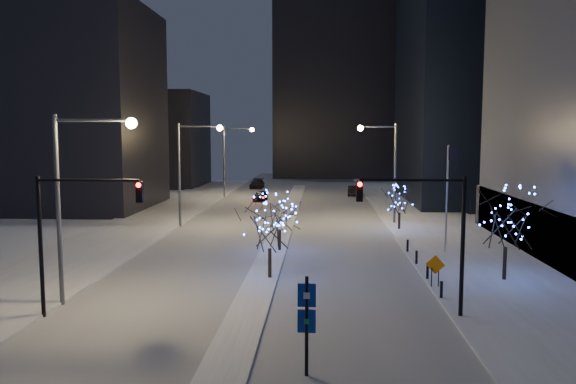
# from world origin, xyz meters

# --- Properties ---
(ground) EXTENTS (160.00, 160.00, 0.00)m
(ground) POSITION_xyz_m (0.00, 0.00, 0.00)
(ground) COLOR white
(ground) RESTS_ON ground
(road) EXTENTS (20.00, 130.00, 0.02)m
(road) POSITION_xyz_m (0.00, 35.00, 0.01)
(road) COLOR #A2A7B1
(road) RESTS_ON ground
(median) EXTENTS (2.00, 80.00, 0.15)m
(median) POSITION_xyz_m (0.00, 30.00, 0.07)
(median) COLOR white
(median) RESTS_ON ground
(east_sidewalk) EXTENTS (10.00, 90.00, 0.15)m
(east_sidewalk) POSITION_xyz_m (15.00, 20.00, 0.07)
(east_sidewalk) COLOR white
(east_sidewalk) RESTS_ON ground
(west_sidewalk) EXTENTS (8.00, 90.00, 0.15)m
(west_sidewalk) POSITION_xyz_m (-14.00, 20.00, 0.07)
(west_sidewalk) COLOR white
(west_sidewalk) RESTS_ON ground
(filler_west_near) EXTENTS (22.00, 18.00, 24.00)m
(filler_west_near) POSITION_xyz_m (-28.00, 40.00, 12.00)
(filler_west_near) COLOR black
(filler_west_near) RESTS_ON ground
(filler_west_far) EXTENTS (18.00, 16.00, 16.00)m
(filler_west_far) POSITION_xyz_m (-26.00, 70.00, 8.00)
(filler_west_far) COLOR black
(filler_west_far) RESTS_ON ground
(horizon_block) EXTENTS (24.00, 14.00, 42.00)m
(horizon_block) POSITION_xyz_m (6.00, 92.00, 21.00)
(horizon_block) COLOR black
(horizon_block) RESTS_ON ground
(street_lamp_w_near) EXTENTS (4.40, 0.56, 10.00)m
(street_lamp_w_near) POSITION_xyz_m (-8.94, 2.00, 6.50)
(street_lamp_w_near) COLOR #595E66
(street_lamp_w_near) RESTS_ON ground
(street_lamp_w_mid) EXTENTS (4.40, 0.56, 10.00)m
(street_lamp_w_mid) POSITION_xyz_m (-8.94, 27.00, 6.50)
(street_lamp_w_mid) COLOR #595E66
(street_lamp_w_mid) RESTS_ON ground
(street_lamp_w_far) EXTENTS (4.40, 0.56, 10.00)m
(street_lamp_w_far) POSITION_xyz_m (-8.94, 52.00, 6.50)
(street_lamp_w_far) COLOR #595E66
(street_lamp_w_far) RESTS_ON ground
(street_lamp_east) EXTENTS (3.90, 0.56, 10.00)m
(street_lamp_east) POSITION_xyz_m (10.08, 30.00, 6.45)
(street_lamp_east) COLOR #595E66
(street_lamp_east) RESTS_ON ground
(traffic_signal_west) EXTENTS (5.26, 0.43, 7.00)m
(traffic_signal_west) POSITION_xyz_m (-8.44, -0.00, 4.76)
(traffic_signal_west) COLOR black
(traffic_signal_west) RESTS_ON ground
(traffic_signal_east) EXTENTS (5.26, 0.43, 7.00)m
(traffic_signal_east) POSITION_xyz_m (8.94, 1.00, 4.76)
(traffic_signal_east) COLOR black
(traffic_signal_east) RESTS_ON ground
(flagpoles) EXTENTS (1.35, 2.60, 8.00)m
(flagpoles) POSITION_xyz_m (13.37, 17.25, 4.80)
(flagpoles) COLOR silver
(flagpoles) RESTS_ON east_sidewalk
(bollards) EXTENTS (0.16, 12.16, 0.90)m
(bollards) POSITION_xyz_m (10.20, 10.00, 0.60)
(bollards) COLOR black
(bollards) RESTS_ON east_sidewalk
(car_near) EXTENTS (1.85, 4.06, 1.35)m
(car_near) POSITION_xyz_m (-4.48, 48.21, 0.68)
(car_near) COLOR black
(car_near) RESTS_ON ground
(car_mid) EXTENTS (1.89, 4.49, 1.44)m
(car_mid) POSITION_xyz_m (8.40, 55.68, 0.72)
(car_mid) COLOR black
(car_mid) RESTS_ON ground
(car_far) EXTENTS (2.11, 5.16, 1.50)m
(car_far) POSITION_xyz_m (-6.90, 65.70, 0.75)
(car_far) COLOR black
(car_far) RESTS_ON ground
(holiday_tree_median_near) EXTENTS (5.07, 5.07, 5.15)m
(holiday_tree_median_near) POSITION_xyz_m (0.50, 7.78, 3.48)
(holiday_tree_median_near) COLOR black
(holiday_tree_median_near) RESTS_ON median
(holiday_tree_median_far) EXTENTS (4.36, 4.36, 4.37)m
(holiday_tree_median_far) POSITION_xyz_m (0.50, 16.06, 2.99)
(holiday_tree_median_far) COLOR black
(holiday_tree_median_far) RESTS_ON median
(holiday_tree_plaza_near) EXTENTS (4.96, 4.96, 5.63)m
(holiday_tree_plaza_near) POSITION_xyz_m (14.87, 8.16, 3.79)
(holiday_tree_plaza_near) COLOR black
(holiday_tree_plaza_near) RESTS_ON east_sidewalk
(holiday_tree_plaza_far) EXTENTS (3.98, 3.98, 4.12)m
(holiday_tree_plaza_far) POSITION_xyz_m (10.97, 26.24, 2.85)
(holiday_tree_plaza_far) COLOR black
(holiday_tree_plaza_far) RESTS_ON east_sidewalk
(wayfinding_sign) EXTENTS (0.68, 0.13, 3.81)m
(wayfinding_sign) POSITION_xyz_m (3.14, -6.00, 2.34)
(wayfinding_sign) COLOR black
(wayfinding_sign) RESTS_ON ground
(construction_sign) EXTENTS (1.08, 0.41, 1.87)m
(construction_sign) POSITION_xyz_m (10.30, 6.23, 1.28)
(construction_sign) COLOR black
(construction_sign) RESTS_ON east_sidewalk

